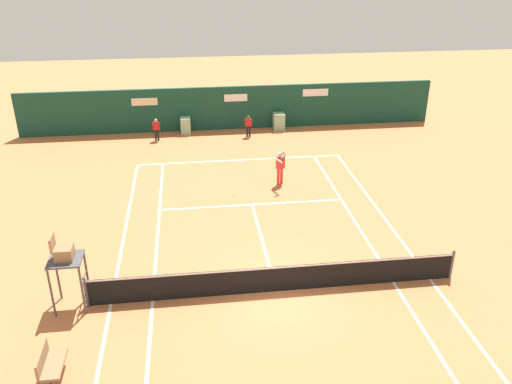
% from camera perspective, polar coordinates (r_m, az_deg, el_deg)
% --- Properties ---
extents(ground_plane, '(80.00, 80.00, 0.01)m').
position_cam_1_polar(ground_plane, '(18.12, 1.88, -9.56)').
color(ground_plane, '#C67042').
extents(tennis_net, '(12.10, 0.10, 1.07)m').
position_cam_1_polar(tennis_net, '(17.37, 2.21, -9.25)').
color(tennis_net, '#4C4C51').
rests_on(tennis_net, ground_plane).
extents(sponsor_back_wall, '(25.00, 1.02, 2.62)m').
position_cam_1_polar(sponsor_back_wall, '(32.47, -2.71, 8.97)').
color(sponsor_back_wall, '#144233').
rests_on(sponsor_back_wall, ground_plane).
extents(umpire_chair, '(1.00, 1.00, 2.54)m').
position_cam_1_polar(umpire_chair, '(17.04, -19.91, -6.79)').
color(umpire_chair, '#47474C').
rests_on(umpire_chair, ground_plane).
extents(player_bench, '(0.54, 1.14, 0.88)m').
position_cam_1_polar(player_bench, '(15.34, -21.36, -16.75)').
color(player_bench, '#38383D').
rests_on(player_bench, ground_plane).
extents(player_on_baseline, '(0.49, 0.82, 1.83)m').
position_cam_1_polar(player_on_baseline, '(24.69, 2.64, 2.88)').
color(player_on_baseline, red).
rests_on(player_on_baseline, ground_plane).
extents(ball_kid_centre_post, '(0.43, 0.19, 1.29)m').
position_cam_1_polar(ball_kid_centre_post, '(31.16, -0.83, 7.27)').
color(ball_kid_centre_post, black).
rests_on(ball_kid_centre_post, ground_plane).
extents(ball_kid_left_post, '(0.43, 0.21, 1.30)m').
position_cam_1_polar(ball_kid_left_post, '(31.03, -10.69, 6.78)').
color(ball_kid_left_post, black).
rests_on(ball_kid_left_post, ground_plane).
extents(tennis_ball_near_service_line, '(0.07, 0.07, 0.07)m').
position_cam_1_polar(tennis_ball_near_service_line, '(23.52, 5.28, -0.87)').
color(tennis_ball_near_service_line, '#CCE033').
rests_on(tennis_ball_near_service_line, ground_plane).
extents(tennis_ball_by_sideline, '(0.07, 0.07, 0.07)m').
position_cam_1_polar(tennis_ball_by_sideline, '(23.94, -2.41, -0.29)').
color(tennis_ball_by_sideline, '#CCE033').
rests_on(tennis_ball_by_sideline, ground_plane).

